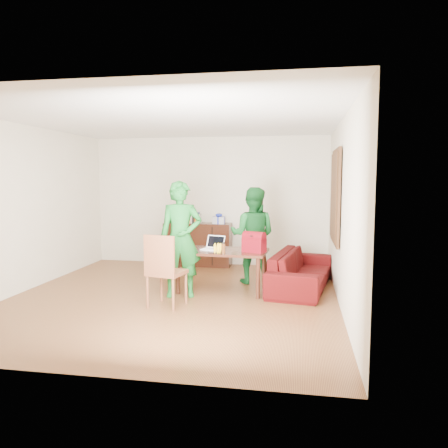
% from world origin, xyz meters
% --- Properties ---
extents(room, '(5.20, 5.70, 2.90)m').
position_xyz_m(room, '(0.01, 0.13, 1.31)').
color(room, '#492212').
rests_on(room, ground).
extents(table, '(1.49, 0.89, 0.68)m').
position_xyz_m(table, '(0.67, 0.50, 0.60)').
color(table, black).
rests_on(table, ground).
extents(chair, '(0.56, 0.55, 1.05)m').
position_xyz_m(chair, '(0.04, -0.47, 0.31)').
color(chair, brown).
rests_on(chair, ground).
extents(person_near, '(0.74, 0.58, 1.80)m').
position_xyz_m(person_near, '(0.10, 0.09, 0.90)').
color(person_near, '#166522').
rests_on(person_near, ground).
extents(person_far, '(0.87, 0.71, 1.68)m').
position_xyz_m(person_far, '(1.10, 1.18, 0.84)').
color(person_far, '#12541F').
rests_on(person_far, ground).
extents(laptop, '(0.37, 0.30, 0.22)m').
position_xyz_m(laptop, '(0.51, 0.50, 0.72)').
color(laptop, white).
rests_on(laptop, table).
extents(bananas, '(0.19, 0.14, 0.06)m').
position_xyz_m(bananas, '(0.67, 0.17, 0.71)').
color(bananas, yellow).
rests_on(bananas, table).
extents(bottle, '(0.08, 0.08, 0.18)m').
position_xyz_m(bottle, '(0.76, 0.18, 0.77)').
color(bottle, '#562D13').
rests_on(bottle, table).
extents(red_bag, '(0.40, 0.32, 0.26)m').
position_xyz_m(red_bag, '(1.21, 0.41, 0.81)').
color(red_bag, '#69070F').
rests_on(red_bag, table).
extents(sofa, '(1.14, 2.18, 0.61)m').
position_xyz_m(sofa, '(1.95, 0.95, 0.30)').
color(sofa, '#3B070E').
rests_on(sofa, ground).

